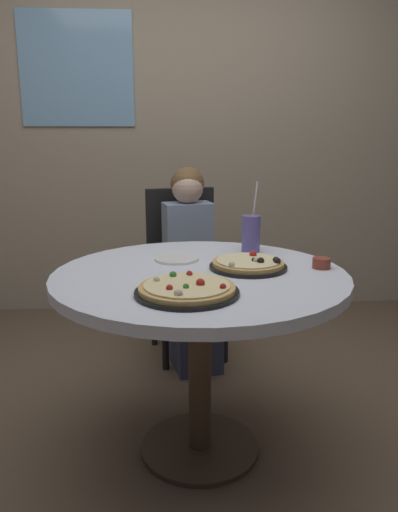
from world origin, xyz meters
TOP-DOWN VIEW (x-y plane):
  - ground_plane at (0.00, 0.00)m, footprint 8.00×8.00m
  - wall_with_window at (-0.00, 1.81)m, footprint 5.20×0.14m
  - dining_table at (0.00, 0.00)m, footprint 1.10×1.10m
  - chair_wooden at (-0.02, 1.01)m, footprint 0.47×0.47m
  - diner_child at (0.01, 0.83)m, footprint 0.32×0.43m
  - pizza_veggie at (-0.06, -0.26)m, footprint 0.34×0.34m
  - pizza_cheese at (0.19, 0.04)m, footprint 0.30×0.30m
  - soda_cup at (0.25, 0.32)m, footprint 0.08×0.08m
  - sauce_bowl at (0.47, 0.02)m, footprint 0.07×0.07m
  - plate_small at (-0.08, 0.19)m, footprint 0.18×0.18m

SIDE VIEW (x-z plane):
  - ground_plane at x=0.00m, z-range 0.00..0.00m
  - diner_child at x=0.01m, z-range -0.06..1.02m
  - chair_wooden at x=-0.02m, z-range 0.06..1.01m
  - dining_table at x=0.00m, z-range 0.26..1.01m
  - plate_small at x=-0.08m, z-range 0.75..0.76m
  - pizza_veggie at x=-0.06m, z-range 0.74..0.79m
  - pizza_cheese at x=0.19m, z-range 0.74..0.79m
  - sauce_bowl at x=0.47m, z-range 0.75..0.79m
  - soda_cup at x=0.25m, z-range 0.68..0.99m
  - wall_with_window at x=0.00m, z-range 0.00..2.90m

